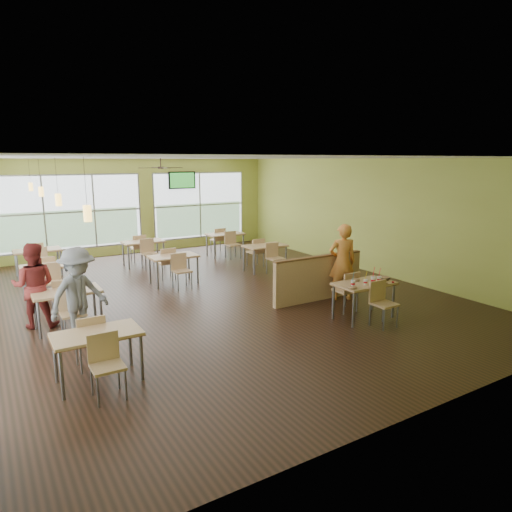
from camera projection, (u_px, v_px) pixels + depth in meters
name	position (u px, v px, depth m)	size (l,w,h in m)	color
room	(208.00, 229.00, 10.44)	(12.00, 12.04, 3.20)	black
window_bays	(63.00, 227.00, 11.69)	(9.24, 10.24, 2.38)	white
main_table	(364.00, 288.00, 9.15)	(1.22, 1.52, 0.87)	tan
half_wall_divider	(318.00, 278.00, 10.38)	(2.40, 0.14, 1.04)	tan
dining_tables	(142.00, 262.00, 11.54)	(6.92, 8.72, 0.87)	tan
pendant_lights	(49.00, 195.00, 9.20)	(0.11, 7.31, 0.86)	#2D2119
ceiling_fan	(161.00, 168.00, 12.67)	(1.25, 1.25, 0.29)	#2D2119
tv_backwall	(182.00, 180.00, 16.11)	(1.00, 0.07, 0.60)	black
man_plaid	(342.00, 262.00, 10.36)	(0.64, 0.42, 1.76)	#E55519
patron_maroon	(34.00, 286.00, 8.64)	(0.80, 0.62, 1.64)	maroon
patron_grey	(79.00, 295.00, 7.93)	(1.10, 0.63, 1.70)	slate
cup_blue	(353.00, 283.00, 8.81)	(0.09, 0.09, 0.32)	white
cup_yellow	(366.00, 282.00, 8.94)	(0.08, 0.08, 0.30)	white
cup_red_near	(373.00, 280.00, 9.02)	(0.10, 0.10, 0.37)	white
cup_red_far	(379.00, 279.00, 9.12)	(0.09, 0.09, 0.32)	white
food_basket	(383.00, 278.00, 9.33)	(0.26, 0.26, 0.06)	black
ketchup_cup	(393.00, 282.00, 9.12)	(0.05, 0.05, 0.02)	#9A010D
wrapper_left	(353.00, 287.00, 8.69)	(0.18, 0.16, 0.04)	#936A47
wrapper_mid	(356.00, 280.00, 9.24)	(0.18, 0.16, 0.04)	#936A47
wrapper_right	(385.00, 283.00, 9.01)	(0.16, 0.14, 0.04)	#936A47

